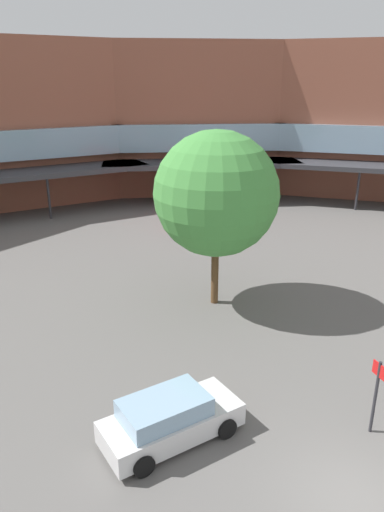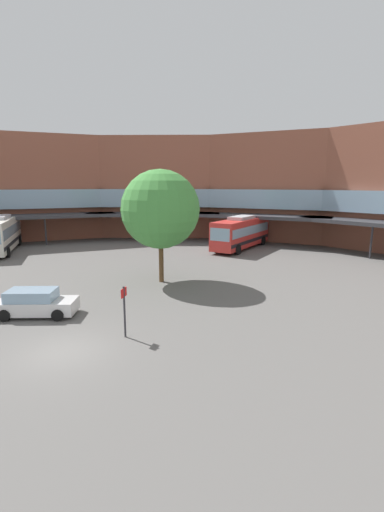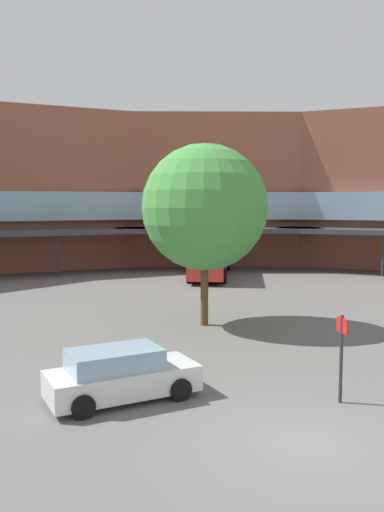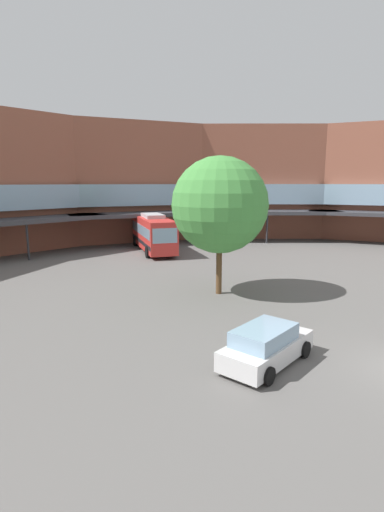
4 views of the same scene
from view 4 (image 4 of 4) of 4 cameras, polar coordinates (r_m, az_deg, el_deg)
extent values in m
cube|color=#93543F|center=(52.55, 9.62, 10.35)|extent=(17.63, 14.96, 13.73)
cube|color=#8CADC6|center=(51.97, 9.67, 8.83)|extent=(16.35, 14.15, 2.40)
cube|color=#38383D|center=(47.74, 10.45, 6.19)|extent=(16.47, 13.34, 0.40)
cylinder|color=#2D2D33|center=(46.33, 10.72, 3.92)|extent=(0.20, 0.20, 3.43)
cube|color=#93543F|center=(49.17, -8.00, 10.39)|extent=(18.23, 9.43, 13.73)
cube|color=#8CADC6|center=(48.61, -7.77, 8.77)|extent=(16.58, 9.31, 2.40)
cube|color=#38383D|center=(44.51, -6.16, 6.00)|extent=(17.82, 7.47, 0.40)
cylinder|color=#2D2D33|center=(43.16, -5.49, 3.58)|extent=(0.20, 0.20, 3.43)
cube|color=#38383D|center=(39.76, -23.66, 4.64)|extent=(17.82, 7.47, 0.40)
cylinder|color=#2D2D33|center=(38.49, -22.52, 1.98)|extent=(0.20, 0.20, 3.43)
cube|color=red|center=(40.59, -5.62, 3.37)|extent=(5.86, 11.15, 3.06)
cube|color=#8CADC6|center=(40.55, -5.63, 3.89)|extent=(5.70, 10.54, 0.98)
cube|color=black|center=(40.71, -5.60, 2.17)|extent=(5.81, 10.95, 0.37)
cube|color=#8CADC6|center=(35.31, -3.92, 2.92)|extent=(2.17, 0.82, 1.35)
cube|color=#B2B2B7|center=(40.42, -5.67, 5.78)|extent=(2.93, 4.29, 0.36)
cylinder|color=black|center=(37.49, -2.56, 0.76)|extent=(0.63, 1.14, 1.10)
cylinder|color=black|center=(36.95, -6.41, 0.56)|extent=(0.63, 1.14, 1.10)
cylinder|color=black|center=(44.62, -4.91, 2.31)|extent=(0.63, 1.14, 1.10)
cylinder|color=black|center=(44.17, -8.16, 2.15)|extent=(0.63, 1.14, 1.10)
cube|color=silver|center=(16.02, 10.71, -13.04)|extent=(4.71, 2.84, 0.75)
cube|color=#8CADC6|center=(15.56, 10.33, -11.07)|extent=(2.95, 2.19, 0.60)
cylinder|color=black|center=(17.68, 10.50, -11.51)|extent=(0.69, 0.38, 0.66)
cylinder|color=black|center=(16.94, 15.90, -12.76)|extent=(0.69, 0.38, 0.66)
cylinder|color=black|center=(15.43, 4.89, -14.77)|extent=(0.69, 0.38, 0.66)
cylinder|color=black|center=(14.57, 10.91, -16.53)|extent=(0.69, 0.38, 0.66)
cylinder|color=brown|center=(24.78, 3.90, -0.99)|extent=(0.36, 0.36, 3.94)
sphere|color=#479342|center=(24.32, 4.01, 7.32)|extent=(5.88, 5.88, 5.88)
camera|label=1|loc=(8.56, 73.14, 29.44)|focal=33.89mm
camera|label=2|loc=(24.99, 72.69, 4.39)|focal=25.88mm
camera|label=3|loc=(10.71, 82.99, -4.94)|focal=37.38mm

